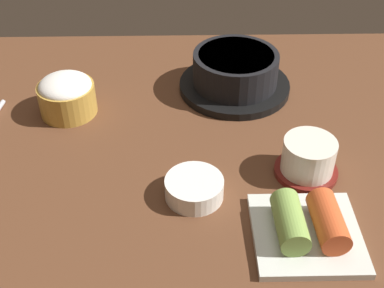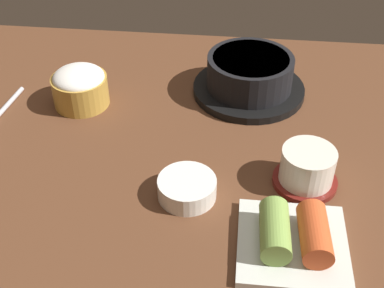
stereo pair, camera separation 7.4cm
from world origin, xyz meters
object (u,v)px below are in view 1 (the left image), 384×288
at_px(stone_pot, 235,73).
at_px(kimchi_plate, 308,227).
at_px(banchan_cup_center, 194,188).
at_px(tea_cup_with_saucer, 308,158).
at_px(rice_bowl, 67,95).

bearing_deg(stone_pot, kimchi_plate, -79.80).
bearing_deg(kimchi_plate, banchan_cup_center, 151.51).
relative_size(banchan_cup_center, kimchi_plate, 0.60).
bearing_deg(stone_pot, tea_cup_with_saucer, -69.43).
relative_size(rice_bowl, kimchi_plate, 0.69).
bearing_deg(kimchi_plate, rice_bowl, 140.88).
bearing_deg(rice_bowl, banchan_cup_center, -44.94).
bearing_deg(rice_bowl, tea_cup_with_saucer, -23.67).
bearing_deg(banchan_cup_center, tea_cup_with_saucer, 14.99).
height_order(stone_pot, kimchi_plate, stone_pot).
height_order(tea_cup_with_saucer, kimchi_plate, tea_cup_with_saucer).
relative_size(rice_bowl, tea_cup_with_saucer, 1.03).
height_order(stone_pot, tea_cup_with_saucer, stone_pot).
bearing_deg(banchan_cup_center, rice_bowl, 135.06).
relative_size(rice_bowl, banchan_cup_center, 1.16).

